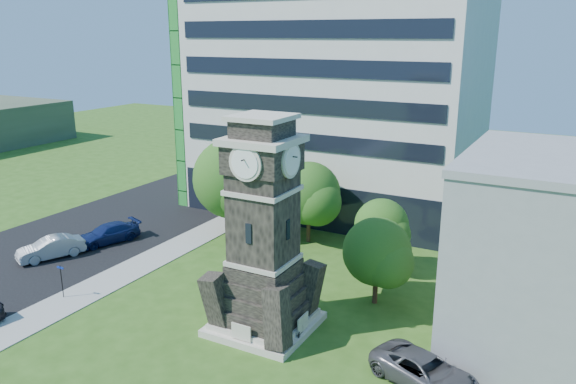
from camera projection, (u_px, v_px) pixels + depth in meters
The scene contains 14 objects.
ground at pixel (202, 330), 31.92m from camera, with size 160.00×160.00×0.00m, color #2C5017.
sidewalk at pixel (137, 267), 40.49m from camera, with size 3.00×70.00×0.06m, color gray.
street at pixel (56, 247), 44.38m from camera, with size 14.00×80.00×0.02m, color black.
clock_tower at pixel (264, 241), 30.80m from camera, with size 5.40×5.40×12.22m.
office_tall at pixel (337, 57), 51.39m from camera, with size 26.20×15.11×28.60m.
car_street_mid at pixel (51, 248), 41.99m from camera, with size 1.67×4.79×1.58m, color #9C9FA3.
car_street_north at pixel (108, 234), 45.13m from camera, with size 2.10×5.17×1.50m, color #121E51.
car_east_lot at pixel (425, 372), 26.67m from camera, with size 2.53×5.48×1.52m, color #4D4D52.
park_bench at pixel (287, 332), 30.89m from camera, with size 1.60×0.43×0.83m.
street_sign at pixel (61, 278), 35.43m from camera, with size 0.53×0.05×2.22m.
tree_nw at pixel (234, 181), 45.95m from camera, with size 7.34×6.67×8.17m.
tree_nc at pixel (310, 195), 44.40m from camera, with size 5.53×5.03×6.60m.
tree_ne at pixel (382, 228), 38.76m from camera, with size 4.15×3.78×5.36m.
tree_east at pixel (378, 254), 34.24m from camera, with size 4.65×4.23×5.56m.
Camera 1 is at (17.91, -22.80, 16.25)m, focal length 35.00 mm.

